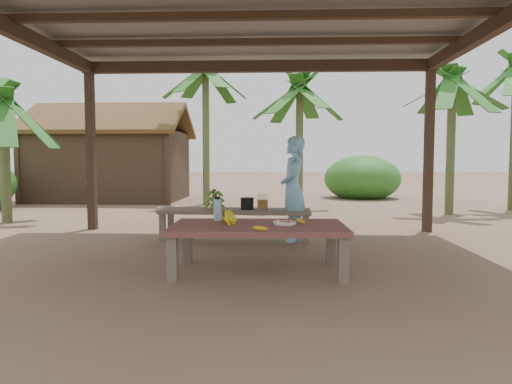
{
  "coord_description": "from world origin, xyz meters",
  "views": [
    {
      "loc": [
        0.29,
        -5.27,
        1.17
      ],
      "look_at": [
        0.07,
        0.04,
        0.8
      ],
      "focal_mm": 32.0,
      "sensor_mm": 36.0,
      "label": 1
    }
  ],
  "objects_px": {
    "ripe_banana_bunch": "(224,216)",
    "plate": "(285,223)",
    "water_flask": "(217,209)",
    "work_table": "(258,231)",
    "bench": "(235,213)",
    "cooking_pot": "(247,204)",
    "woman": "(293,189)"
  },
  "relations": [
    {
      "from": "ripe_banana_bunch",
      "to": "plate",
      "type": "xyz_separation_m",
      "value": [
        0.64,
        -0.02,
        -0.06
      ]
    },
    {
      "from": "ripe_banana_bunch",
      "to": "water_flask",
      "type": "relative_size",
      "value": 0.85
    },
    {
      "from": "work_table",
      "to": "plate",
      "type": "bearing_deg",
      "value": -0.1
    },
    {
      "from": "work_table",
      "to": "bench",
      "type": "height_order",
      "value": "work_table"
    },
    {
      "from": "plate",
      "to": "water_flask",
      "type": "xyz_separation_m",
      "value": [
        -0.74,
        0.29,
        0.11
      ]
    },
    {
      "from": "water_flask",
      "to": "cooking_pot",
      "type": "xyz_separation_m",
      "value": [
        0.23,
        1.65,
        -0.1
      ]
    },
    {
      "from": "water_flask",
      "to": "cooking_pot",
      "type": "height_order",
      "value": "water_flask"
    },
    {
      "from": "ripe_banana_bunch",
      "to": "woman",
      "type": "bearing_deg",
      "value": 66.46
    },
    {
      "from": "bench",
      "to": "water_flask",
      "type": "height_order",
      "value": "water_flask"
    },
    {
      "from": "water_flask",
      "to": "woman",
      "type": "height_order",
      "value": "woman"
    },
    {
      "from": "woman",
      "to": "plate",
      "type": "bearing_deg",
      "value": -5.81
    },
    {
      "from": "water_flask",
      "to": "work_table",
      "type": "bearing_deg",
      "value": -32.41
    },
    {
      "from": "water_flask",
      "to": "ripe_banana_bunch",
      "type": "bearing_deg",
      "value": -70.08
    },
    {
      "from": "plate",
      "to": "water_flask",
      "type": "relative_size",
      "value": 0.78
    },
    {
      "from": "bench",
      "to": "plate",
      "type": "relative_size",
      "value": 9.23
    },
    {
      "from": "cooking_pot",
      "to": "woman",
      "type": "relative_size",
      "value": 0.13
    },
    {
      "from": "plate",
      "to": "cooking_pot",
      "type": "height_order",
      "value": "cooking_pot"
    },
    {
      "from": "work_table",
      "to": "water_flask",
      "type": "relative_size",
      "value": 5.87
    },
    {
      "from": "cooking_pot",
      "to": "woman",
      "type": "xyz_separation_m",
      "value": [
        0.67,
        -0.08,
        0.23
      ]
    },
    {
      "from": "cooking_pot",
      "to": "woman",
      "type": "height_order",
      "value": "woman"
    },
    {
      "from": "plate",
      "to": "ripe_banana_bunch",
      "type": "bearing_deg",
      "value": 178.47
    },
    {
      "from": "ripe_banana_bunch",
      "to": "plate",
      "type": "distance_m",
      "value": 0.65
    },
    {
      "from": "water_flask",
      "to": "woman",
      "type": "distance_m",
      "value": 1.81
    },
    {
      "from": "water_flask",
      "to": "bench",
      "type": "bearing_deg",
      "value": 87.9
    },
    {
      "from": "work_table",
      "to": "bench",
      "type": "xyz_separation_m",
      "value": [
        -0.41,
        1.92,
        -0.04
      ]
    },
    {
      "from": "work_table",
      "to": "cooking_pot",
      "type": "bearing_deg",
      "value": 95.87
    },
    {
      "from": "cooking_pot",
      "to": "ripe_banana_bunch",
      "type": "bearing_deg",
      "value": -93.93
    },
    {
      "from": "bench",
      "to": "cooking_pot",
      "type": "xyz_separation_m",
      "value": [
        0.17,
        0.03,
        0.14
      ]
    },
    {
      "from": "work_table",
      "to": "water_flask",
      "type": "xyz_separation_m",
      "value": [
        -0.47,
        0.3,
        0.19
      ]
    },
    {
      "from": "plate",
      "to": "woman",
      "type": "xyz_separation_m",
      "value": [
        0.16,
        1.86,
        0.24
      ]
    },
    {
      "from": "work_table",
      "to": "woman",
      "type": "bearing_deg",
      "value": 75.84
    },
    {
      "from": "work_table",
      "to": "water_flask",
      "type": "height_order",
      "value": "water_flask"
    }
  ]
}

